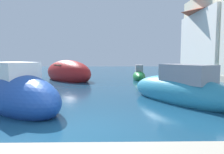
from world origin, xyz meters
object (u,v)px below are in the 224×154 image
moored_boat_5 (19,94)px  moored_boat_6 (171,79)px  moored_boat_0 (179,90)px  moored_boat_3 (68,73)px  moored_boat_4 (139,75)px

moored_boat_5 → moored_boat_6: 10.13m
moored_boat_0 → moored_boat_3: bearing=5.4°
moored_boat_3 → moored_boat_5: moored_boat_5 is taller
moored_boat_4 → moored_boat_6: moored_boat_6 is taller
moored_boat_6 → moored_boat_3: bearing=63.8°
moored_boat_0 → moored_boat_5: (-6.51, -1.18, 0.05)m
moored_boat_0 → moored_boat_6: moored_boat_0 is taller
moored_boat_0 → moored_boat_5: bearing=69.7°
moored_boat_4 → moored_boat_5: size_ratio=0.70×
moored_boat_3 → moored_boat_4: bearing=-126.9°
moored_boat_0 → moored_boat_4: bearing=-28.3°
moored_boat_4 → moored_boat_6: 4.36m
moored_boat_3 → moored_boat_4: 6.27m
moored_boat_4 → moored_boat_5: moored_boat_5 is taller
moored_boat_0 → moored_boat_3: moored_boat_3 is taller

